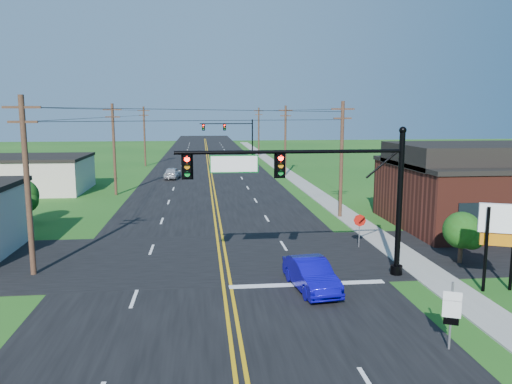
{
  "coord_description": "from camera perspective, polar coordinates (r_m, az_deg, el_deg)",
  "views": [
    {
      "loc": [
        -0.92,
        -15.4,
        8.17
      ],
      "look_at": [
        1.86,
        10.0,
        4.07
      ],
      "focal_mm": 35.0,
      "sensor_mm": 36.0,
      "label": 1
    }
  ],
  "objects": [
    {
      "name": "blue_car",
      "position": [
        23.46,
        6.32,
        -9.45
      ],
      "size": [
        2.07,
        4.52,
        1.44
      ],
      "primitive_type": "imported",
      "rotation": [
        0.0,
        0.0,
        0.13
      ],
      "color": "#0C07A3",
      "rests_on": "ground"
    },
    {
      "name": "utility_pole_left_a",
      "position": [
        27.03,
        -24.69,
        0.95
      ],
      "size": [
        1.8,
        0.28,
        9.0
      ],
      "color": "#3B251B",
      "rests_on": "ground"
    },
    {
      "name": "distant_car",
      "position": [
        62.4,
        -9.54,
        2.13
      ],
      "size": [
        2.14,
        4.34,
        1.42
      ],
      "primitive_type": "imported",
      "rotation": [
        0.0,
        0.0,
        3.03
      ],
      "color": "#BCBCC2",
      "rests_on": "ground"
    },
    {
      "name": "shrub_corner",
      "position": [
        29.21,
        22.46,
        -4.08
      ],
      "size": [
        2.0,
        2.0,
        2.86
      ],
      "color": "#3B251B",
      "rests_on": "ground"
    },
    {
      "name": "road_main",
      "position": [
        65.91,
        -5.39,
        1.98
      ],
      "size": [
        16.0,
        220.0,
        0.04
      ],
      "primitive_type": "cube",
      "color": "black",
      "rests_on": "ground"
    },
    {
      "name": "tree_right_back",
      "position": [
        45.07,
        15.88,
        1.67
      ],
      "size": [
        3.0,
        3.0,
        4.1
      ],
      "color": "#3B251B",
      "rests_on": "ground"
    },
    {
      "name": "utility_pole_right_c",
      "position": [
        94.07,
        0.31,
        7.02
      ],
      "size": [
        1.8,
        0.28,
        9.0
      ],
      "color": "#3B251B",
      "rests_on": "ground"
    },
    {
      "name": "signal_mast_far",
      "position": [
        95.61,
        -3.04,
        6.94
      ],
      "size": [
        10.98,
        0.6,
        7.48
      ],
      "color": "black",
      "rests_on": "ground"
    },
    {
      "name": "stop_sign",
      "position": [
        30.8,
        11.76,
        -3.58
      ],
      "size": [
        0.7,
        0.31,
        2.08
      ],
      "rotation": [
        0.0,
        0.0,
        -0.39
      ],
      "color": "slate",
      "rests_on": "ground"
    },
    {
      "name": "utility_pole_left_c",
      "position": [
        77.95,
        -12.63,
        6.37
      ],
      "size": [
        1.8,
        0.28,
        9.0
      ],
      "color": "#3B251B",
      "rests_on": "ground"
    },
    {
      "name": "utility_pole_right_a",
      "position": [
        39.05,
        9.74,
        3.93
      ],
      "size": [
        1.8,
        0.28,
        9.0
      ],
      "color": "#3B251B",
      "rests_on": "ground"
    },
    {
      "name": "signal_mast_main",
      "position": [
        24.22,
        6.37,
        0.95
      ],
      "size": [
        11.3,
        0.6,
        7.48
      ],
      "color": "black",
      "rests_on": "ground"
    },
    {
      "name": "pylon_sign",
      "position": [
        25.27,
        26.23,
        -3.7
      ],
      "size": [
        1.93,
        1.02,
        4.07
      ],
      "rotation": [
        0.0,
        0.0,
        -0.4
      ],
      "color": "black",
      "rests_on": "ground"
    },
    {
      "name": "ground",
      "position": [
        17.45,
        -2.63,
        -18.79
      ],
      "size": [
        260.0,
        260.0,
        0.0
      ],
      "primitive_type": "plane",
      "color": "#184D16",
      "rests_on": "ground"
    },
    {
      "name": "road_cross",
      "position": [
        28.6,
        -4.17,
        -7.46
      ],
      "size": [
        70.0,
        10.0,
        0.04
      ],
      "primitive_type": "cube",
      "color": "black",
      "rests_on": "ground"
    },
    {
      "name": "cream_bldg_far",
      "position": [
        56.73,
        -24.79,
        1.89
      ],
      "size": [
        12.2,
        9.2,
        3.7
      ],
      "color": "beige",
      "rests_on": "ground"
    },
    {
      "name": "route_sign",
      "position": [
        18.78,
        21.44,
        -12.55
      ],
      "size": [
        0.58,
        0.27,
        2.46
      ],
      "rotation": [
        0.0,
        0.0,
        -0.41
      ],
      "color": "slate",
      "rests_on": "ground"
    },
    {
      "name": "brick_building",
      "position": [
        39.83,
        25.53,
        -0.17
      ],
      "size": [
        14.2,
        11.2,
        4.7
      ],
      "color": "#512017",
      "rests_on": "ground"
    },
    {
      "name": "utility_pole_left_b",
      "position": [
        51.24,
        -15.92,
        4.91
      ],
      "size": [
        1.8,
        0.28,
        9.0
      ],
      "color": "#3B251B",
      "rests_on": "ground"
    },
    {
      "name": "utility_pole_right_b",
      "position": [
        64.39,
        3.38,
        6.04
      ],
      "size": [
        1.8,
        0.28,
        9.0
      ],
      "color": "#3B251B",
      "rests_on": "ground"
    },
    {
      "name": "tree_left",
      "position": [
        40.07,
        -25.21,
        -0.38
      ],
      "size": [
        2.4,
        2.4,
        3.37
      ],
      "color": "#3B251B",
      "rests_on": "ground"
    },
    {
      "name": "sidewalk",
      "position": [
        57.14,
        5.36,
        0.9
      ],
      "size": [
        2.0,
        160.0,
        0.08
      ],
      "primitive_type": "cube",
      "color": "gray",
      "rests_on": "ground"
    }
  ]
}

